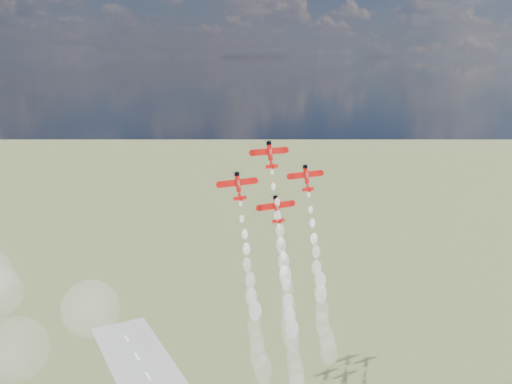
{
  "coord_description": "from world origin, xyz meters",
  "views": [
    {
      "loc": [
        -60.15,
        -136.22,
        147.42
      ],
      "look_at": [
        13.46,
        4.95,
        107.78
      ],
      "focal_mm": 38.0,
      "sensor_mm": 36.0,
      "label": 1
    }
  ],
  "objects": [
    {
      "name": "smoke_trail_slot",
      "position": [
        19.39,
        -8.87,
        58.65
      ],
      "size": [
        5.38,
        15.82,
        51.68
      ],
      "color": "white",
      "rests_on": "plane_slot"
    },
    {
      "name": "smoke_trail_lead",
      "position": [
        19.38,
        -4.46,
        74.73
      ],
      "size": [
        5.27,
        15.88,
        51.78
      ],
      "color": "white",
      "rests_on": "plane_lead"
    },
    {
      "name": "plane_lead",
      "position": [
        19.46,
        7.08,
        118.66
      ],
      "size": [
        11.91,
        4.61,
        8.34
      ],
      "rotation": [
        1.31,
        0.0,
        0.0
      ],
      "color": "red",
      "rests_on": "ground"
    },
    {
      "name": "smoke_trail_right",
      "position": [
        31.54,
        -7.04,
        66.84
      ],
      "size": [
        5.41,
        16.51,
        51.24
      ],
      "color": "white",
      "rests_on": "plane_right"
    },
    {
      "name": "plane_slot",
      "position": [
        19.46,
        2.69,
        102.45
      ],
      "size": [
        11.91,
        4.61,
        8.34
      ],
      "rotation": [
        1.31,
        0.0,
        0.0
      ],
      "color": "red",
      "rests_on": "ground"
    },
    {
      "name": "plane_left",
      "position": [
        7.46,
        4.89,
        110.56
      ],
      "size": [
        11.91,
        4.61,
        8.34
      ],
      "rotation": [
        1.31,
        0.0,
        0.0
      ],
      "color": "red",
      "rests_on": "ground"
    },
    {
      "name": "plane_right",
      "position": [
        31.46,
        4.89,
        110.56
      ],
      "size": [
        11.91,
        4.61,
        8.34
      ],
      "rotation": [
        1.31,
        0.0,
        0.0
      ],
      "color": "red",
      "rests_on": "ground"
    },
    {
      "name": "smoke_trail_left",
      "position": [
        7.47,
        -7.05,
        67.1
      ],
      "size": [
        6.06,
        16.55,
        51.38
      ],
      "color": "white",
      "rests_on": "plane_left"
    }
  ]
}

